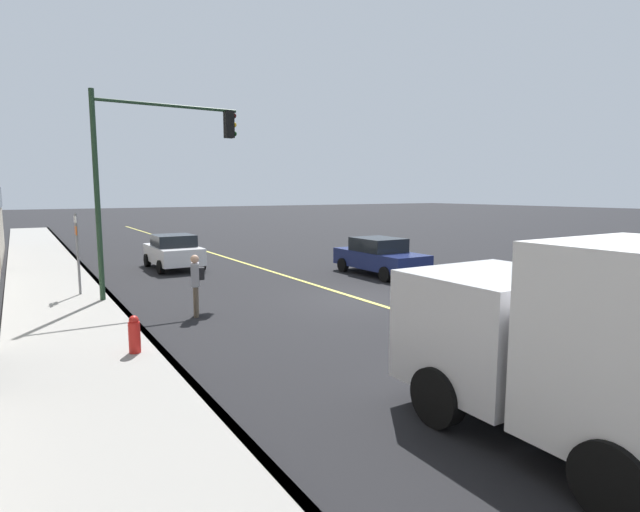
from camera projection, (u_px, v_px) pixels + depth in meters
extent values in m
plane|color=black|center=(358.00, 299.00, 16.30)|extent=(200.00, 200.00, 0.00)
cube|color=gray|center=(75.00, 334.00, 11.97)|extent=(80.00, 3.03, 0.15)
cube|color=slate|center=(137.00, 326.00, 12.71)|extent=(80.00, 0.16, 0.15)
cube|color=#D8CC4C|center=(358.00, 298.00, 16.30)|extent=(80.00, 0.16, 0.01)
cube|color=navy|center=(380.00, 260.00, 20.91)|extent=(4.43, 1.81, 0.69)
cube|color=black|center=(378.00, 244.00, 20.94)|extent=(2.02, 1.66, 0.56)
cylinder|color=black|center=(420.00, 271.00, 20.17)|extent=(0.60, 0.22, 0.60)
cylinder|color=black|center=(385.00, 274.00, 19.26)|extent=(0.60, 0.22, 0.60)
cylinder|color=black|center=(375.00, 262.00, 22.65)|extent=(0.60, 0.22, 0.60)
cylinder|color=black|center=(343.00, 265.00, 21.73)|extent=(0.60, 0.22, 0.60)
cube|color=silver|center=(173.00, 254.00, 22.55)|extent=(3.80, 1.81, 0.74)
cube|color=black|center=(174.00, 240.00, 22.38)|extent=(1.77, 1.67, 0.52)
cylinder|color=black|center=(147.00, 260.00, 23.20)|extent=(0.60, 0.22, 0.60)
cylinder|color=black|center=(185.00, 258.00, 24.12)|extent=(0.60, 0.22, 0.60)
cylinder|color=black|center=(161.00, 267.00, 21.08)|extent=(0.60, 0.22, 0.60)
cylinder|color=black|center=(202.00, 264.00, 21.99)|extent=(0.60, 0.22, 0.60)
cube|color=silver|center=(493.00, 328.00, 7.90)|extent=(2.15, 2.46, 1.77)
cylinder|color=black|center=(437.00, 397.00, 7.41)|extent=(0.90, 0.28, 0.90)
cylinder|color=black|center=(537.00, 368.00, 8.63)|extent=(0.90, 0.28, 0.90)
cylinder|color=black|center=(614.00, 482.00, 5.23)|extent=(0.90, 0.28, 0.90)
cylinder|color=brown|center=(196.00, 302.00, 13.83)|extent=(0.18, 0.18, 0.86)
cylinder|color=brown|center=(196.00, 300.00, 14.05)|extent=(0.18, 0.18, 0.86)
cube|color=gray|center=(195.00, 275.00, 13.84)|extent=(0.46, 0.34, 0.65)
sphere|color=tan|center=(195.00, 259.00, 13.79)|extent=(0.23, 0.23, 0.23)
cube|color=black|center=(201.00, 273.00, 13.87)|extent=(0.30, 0.24, 0.34)
cylinder|color=#1E3823|center=(97.00, 199.00, 15.04)|extent=(0.16, 0.16, 6.49)
cylinder|color=#1E3823|center=(169.00, 106.00, 15.83)|extent=(0.10, 4.51, 0.10)
cube|color=black|center=(229.00, 124.00, 16.92)|extent=(0.28, 0.30, 0.90)
sphere|color=#360605|center=(234.00, 116.00, 16.97)|extent=(0.18, 0.18, 0.18)
sphere|color=gold|center=(234.00, 125.00, 17.01)|extent=(0.18, 0.18, 0.18)
sphere|color=black|center=(234.00, 134.00, 17.05)|extent=(0.18, 0.18, 0.18)
cylinder|color=slate|center=(78.00, 256.00, 16.12)|extent=(0.08, 0.08, 2.79)
cube|color=white|center=(75.00, 220.00, 15.96)|extent=(0.60, 0.02, 0.20)
cube|color=#DB5919|center=(76.00, 230.00, 16.00)|extent=(0.44, 0.02, 0.28)
cylinder|color=red|center=(135.00, 341.00, 10.34)|extent=(0.24, 0.24, 0.80)
sphere|color=red|center=(134.00, 320.00, 10.28)|extent=(0.20, 0.20, 0.20)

